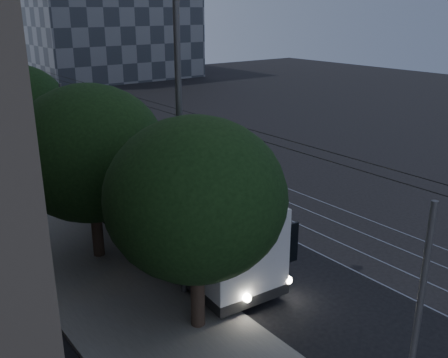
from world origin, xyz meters
TOP-DOWN VIEW (x-y plane):
  - ground at (0.00, 0.00)m, footprint 120.00×120.00m
  - tram_rails at (2.50, 20.00)m, footprint 4.52×90.00m
  - overhead_wires at (-4.97, 20.00)m, footprint 2.23×90.00m
  - trolleybus at (-4.10, 2.45)m, footprint 3.75×13.29m
  - pickup_silver at (-2.88, 8.00)m, footprint 3.73×6.76m
  - car_white_a at (-4.30, 14.70)m, footprint 2.74×4.63m
  - car_white_b at (-2.70, 19.50)m, footprint 2.44×5.15m
  - car_white_c at (-2.70, 25.50)m, footprint 3.17×4.69m
  - car_white_d at (-2.77, 31.32)m, footprint 2.19×4.77m
  - tree_0 at (-6.50, -3.56)m, footprint 5.29×5.29m
  - tree_1 at (-7.00, 2.69)m, footprint 5.74×5.74m
  - tree_2 at (-6.50, 13.44)m, footprint 5.22×5.22m
  - streetlamp_near at (-5.37, -1.70)m, footprint 2.61×0.44m

SIDE VIEW (x-z plane):
  - ground at x=0.00m, z-range 0.00..0.00m
  - tram_rails at x=2.50m, z-range 0.00..0.02m
  - car_white_b at x=-2.70m, z-range 0.00..1.45m
  - car_white_c at x=-2.70m, z-range 0.00..1.46m
  - car_white_a at x=-4.30m, z-range 0.00..1.48m
  - car_white_d at x=-2.77m, z-range 0.00..1.58m
  - pickup_silver at x=-2.88m, z-range 0.00..1.79m
  - trolleybus at x=-4.10m, z-range -0.99..4.63m
  - overhead_wires at x=-4.97m, z-range 0.47..6.47m
  - tree_0 at x=-6.50m, z-range 0.98..7.72m
  - tree_2 at x=-6.50m, z-range 1.00..7.73m
  - tree_1 at x=-7.00m, z-range 0.89..7.86m
  - streetlamp_near at x=-5.37m, z-range 1.06..11.96m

